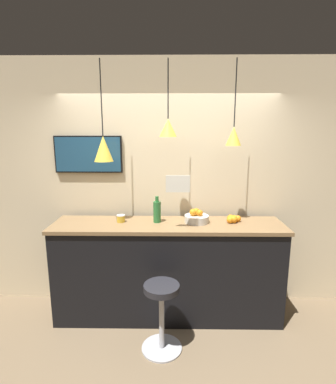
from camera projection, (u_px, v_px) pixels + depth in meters
The scene contains 13 objects.
ground_plane at pixel (167, 351), 2.89m from camera, with size 14.00×14.00×0.00m, color #756047.
back_wall at pixel (168, 185), 3.58m from camera, with size 8.00×0.06×2.90m.
service_counter at pixel (168, 270), 3.37m from camera, with size 2.52×0.58×1.10m.
bar_stool at pixel (162, 307), 2.84m from camera, with size 0.39×0.39×0.68m.
fruit_bowl at pixel (196, 218), 3.28m from camera, with size 0.26×0.26×0.16m.
orange_pile at pixel (233, 219), 3.29m from camera, with size 0.17×0.14×0.08m.
juice_bottle at pixel (157, 211), 3.28m from camera, with size 0.08×0.08×0.29m.
spread_jar at pixel (121, 218), 3.30m from camera, with size 0.09×0.09×0.08m.
pendant_lamp_left at pixel (103, 148), 3.15m from camera, with size 0.20×0.20×1.03m.
pendant_lamp_middle at pixel (168, 127), 3.10m from camera, with size 0.18×0.18×0.77m.
pendant_lamp_right at pixel (234, 136), 3.11m from camera, with size 0.16×0.16×0.86m.
mounted_tv at pixel (88, 154), 3.46m from camera, with size 0.78×0.04×0.43m.
hanging_menu_board at pixel (178, 184), 2.95m from camera, with size 0.24×0.01×0.17m.
Camera 1 is at (0.04, -2.51, 2.10)m, focal length 28.00 mm.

